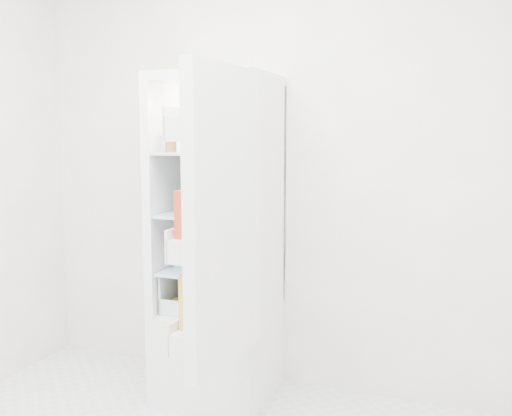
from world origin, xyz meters
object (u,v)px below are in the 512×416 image
at_px(refrigerator, 222,279).
at_px(mushroom_bowl, 188,259).
at_px(red_cabbage, 226,250).
at_px(fridge_door, 219,223).

bearing_deg(refrigerator, mushroom_bowl, -151.50).
bearing_deg(refrigerator, red_cabbage, -44.01).
distance_m(mushroom_bowl, fridge_door, 0.77).
relative_size(refrigerator, mushroom_bowl, 10.68).
bearing_deg(fridge_door, red_cabbage, 25.50).
relative_size(refrigerator, fridge_door, 1.38).
relative_size(red_cabbage, mushroom_bowl, 1.12).
xyz_separation_m(refrigerator, red_cabbage, (0.05, -0.05, 0.18)).
distance_m(red_cabbage, fridge_door, 0.68).
distance_m(refrigerator, mushroom_bowl, 0.22).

